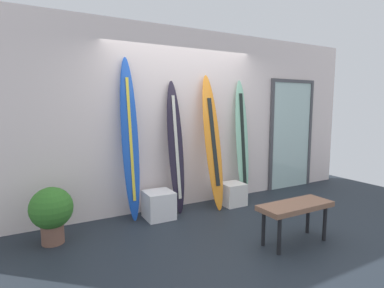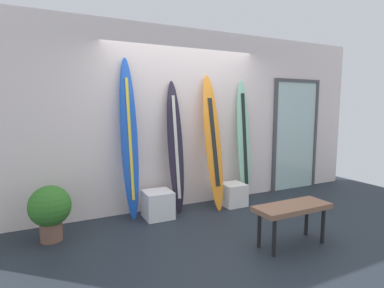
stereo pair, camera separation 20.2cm
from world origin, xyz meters
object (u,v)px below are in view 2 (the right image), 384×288
(surfboard_sunset, at_px, (213,142))
(surfboard_seafoam, at_px, (244,140))
(display_block_center, at_px, (233,194))
(surfboard_charcoal, at_px, (176,148))
(surfboard_cobalt, at_px, (129,140))
(bench, at_px, (292,210))
(display_block_left, at_px, (158,204))
(potted_plant, at_px, (50,209))
(glass_door, at_px, (295,133))

(surfboard_sunset, relative_size, surfboard_seafoam, 1.03)
(surfboard_sunset, bearing_deg, display_block_center, -11.28)
(surfboard_charcoal, relative_size, display_block_center, 5.48)
(display_block_center, bearing_deg, surfboard_charcoal, 169.97)
(surfboard_cobalt, relative_size, bench, 2.47)
(surfboard_seafoam, xyz_separation_m, display_block_center, (-0.35, -0.21, -0.84))
(surfboard_sunset, bearing_deg, surfboard_charcoal, 170.70)
(surfboard_seafoam, distance_m, display_block_left, 1.84)
(potted_plant, distance_m, bench, 2.84)
(surfboard_sunset, xyz_separation_m, surfboard_seafoam, (0.69, 0.14, -0.03))
(bench, bearing_deg, surfboard_charcoal, 113.91)
(display_block_center, relative_size, potted_plant, 0.54)
(display_block_left, bearing_deg, surfboard_cobalt, 154.20)
(potted_plant, height_order, bench, potted_plant)
(surfboard_cobalt, distance_m, bench, 2.32)
(surfboard_charcoal, bearing_deg, surfboard_cobalt, 178.10)
(potted_plant, bearing_deg, display_block_left, 6.27)
(surfboard_cobalt, height_order, surfboard_seafoam, surfboard_cobalt)
(glass_door, distance_m, potted_plant, 4.43)
(bench, bearing_deg, surfboard_seafoam, 72.26)
(glass_door, relative_size, potted_plant, 3.14)
(surfboard_sunset, xyz_separation_m, bench, (0.14, -1.57, -0.63))
(display_block_left, relative_size, display_block_center, 1.11)
(display_block_left, distance_m, bench, 1.88)
(display_block_left, bearing_deg, display_block_center, -0.96)
(display_block_center, bearing_deg, glass_door, 11.96)
(surfboard_sunset, relative_size, potted_plant, 3.12)
(surfboard_charcoal, height_order, glass_door, glass_door)
(glass_door, height_order, bench, glass_door)
(display_block_center, xyz_separation_m, potted_plant, (-2.69, -0.13, 0.21))
(surfboard_cobalt, bearing_deg, bench, -49.68)
(display_block_center, relative_size, bench, 0.39)
(potted_plant, bearing_deg, bench, -28.70)
(surfboard_charcoal, relative_size, display_block_left, 4.95)
(display_block_left, xyz_separation_m, potted_plant, (-1.41, -0.15, 0.20))
(surfboard_seafoam, relative_size, display_block_center, 5.63)
(bench, bearing_deg, surfboard_sunset, 95.24)
(surfboard_charcoal, height_order, potted_plant, surfboard_charcoal)
(surfboard_cobalt, relative_size, potted_plant, 3.40)
(surfboard_cobalt, bearing_deg, surfboard_seafoam, 0.65)
(surfboard_sunset, height_order, surfboard_seafoam, surfboard_sunset)
(glass_door, bearing_deg, bench, -135.19)
(surfboard_cobalt, relative_size, glass_door, 1.08)
(surfboard_cobalt, xyz_separation_m, surfboard_charcoal, (0.69, -0.02, -0.15))
(surfboard_sunset, distance_m, surfboard_seafoam, 0.71)
(potted_plant, bearing_deg, surfboard_sunset, 4.92)
(surfboard_seafoam, bearing_deg, surfboard_charcoal, -177.97)
(potted_plant, bearing_deg, surfboard_cobalt, 16.90)
(surfboard_cobalt, height_order, display_block_center, surfboard_cobalt)
(surfboard_sunset, bearing_deg, surfboard_cobalt, 174.66)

